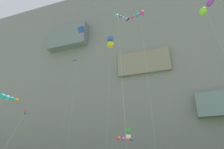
# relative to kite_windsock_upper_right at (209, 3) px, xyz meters

# --- Properties ---
(cliff_face) EXTENTS (180.00, 33.14, 73.00)m
(cliff_face) POSITION_rel_kite_windsock_upper_right_xyz_m (-16.08, 49.60, 12.47)
(cliff_face) COLOR gray
(cliff_face) RESTS_ON ground
(kite_windsock_upper_right) EXTENTS (3.98, 7.20, 24.56)m
(kite_windsock_upper_right) POSITION_rel_kite_windsock_upper_right_xyz_m (0.00, 0.00, 0.00)
(kite_windsock_upper_right) COLOR #8CCC33
(kite_windsock_upper_right) RESTS_ON ground
(kite_delta_low_right) EXTENTS (2.23, 4.62, 10.89)m
(kite_delta_low_right) POSITION_rel_kite_windsock_upper_right_xyz_m (-30.62, 0.88, -13.91)
(kite_delta_low_right) COLOR #CC3399
(kite_delta_low_right) RESTS_ON ground
(kite_windsock_mid_center) EXTENTS (3.07, 7.08, 25.36)m
(kite_windsock_mid_center) POSITION_rel_kite_windsock_upper_right_xyz_m (-13.28, -0.63, 0.75)
(kite_windsock_mid_center) COLOR #38B2D1
(kite_windsock_mid_center) RESTS_ON ground
(kite_diamond_high_left) EXTENTS (0.88, 3.10, 33.46)m
(kite_diamond_high_left) POSITION_rel_kite_windsock_upper_right_xyz_m (-25.98, 9.10, 7.49)
(kite_diamond_high_left) COLOR blue
(kite_diamond_high_left) RESTS_ON ground
(kite_windsock_high_center) EXTENTS (3.56, 6.70, 14.86)m
(kite_windsock_high_center) POSITION_rel_kite_windsock_upper_right_xyz_m (-36.33, 1.74, -9.73)
(kite_windsock_high_center) COLOR teal
(kite_windsock_high_center) RESTS_ON ground
(kite_windsock_upper_left) EXTENTS (4.13, 3.28, 26.97)m
(kite_windsock_upper_left) POSITION_rel_kite_windsock_upper_right_xyz_m (-10.83, 1.59, 2.22)
(kite_windsock_upper_left) COLOR #CC3399
(kite_windsock_upper_left) RESTS_ON ground
(kite_box_mid_right) EXTENTS (1.36, 2.01, 25.59)m
(kite_box_mid_right) POSITION_rel_kite_windsock_upper_right_xyz_m (-17.11, 5.35, 0.54)
(kite_box_mid_right) COLOR blue
(kite_box_mid_right) RESTS_ON ground
(kite_box_upper_mid) EXTENTS (2.01, 6.56, 9.77)m
(kite_box_upper_mid) POSITION_rel_kite_windsock_upper_right_xyz_m (-17.24, 16.64, -15.22)
(kite_box_upper_mid) COLOR green
(kite_box_upper_mid) RESTS_ON ground
(kite_windsock_mid_left) EXTENTS (3.76, 4.85, 7.45)m
(kite_windsock_mid_left) POSITION_rel_kite_windsock_upper_right_xyz_m (-16.52, 10.21, -17.03)
(kite_windsock_mid_left) COLOR red
(kite_windsock_mid_left) RESTS_ON ground
(kite_delta_far_left) EXTENTS (3.63, 1.92, 30.95)m
(kite_delta_far_left) POSITION_rel_kite_windsock_upper_right_xyz_m (-34.06, 20.61, 5.68)
(kite_delta_far_left) COLOR blue
(kite_delta_far_left) RESTS_ON ground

